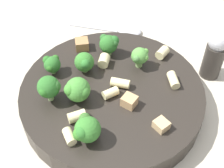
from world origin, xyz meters
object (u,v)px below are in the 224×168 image
at_px(broccoli_floret_6, 109,44).
at_px(rigatoni_4, 104,61).
at_px(rigatoni_2, 69,136).
at_px(rigatoni_6, 77,116).
at_px(broccoli_floret_0, 86,129).
at_px(rigatoni_0, 110,93).
at_px(chicken_chunk_1, 161,125).
at_px(pepper_shaker, 215,55).
at_px(broccoli_floret_3, 140,56).
at_px(rigatoni_5, 120,83).
at_px(rigatoni_3, 162,53).
at_px(broccoli_floret_5, 78,89).
at_px(broccoli_floret_1, 49,88).
at_px(chicken_chunk_0, 129,101).
at_px(chicken_chunk_2, 82,44).
at_px(broccoli_floret_4, 85,62).
at_px(spoon, 120,30).
at_px(pasta_bowl, 112,95).
at_px(rigatoni_1, 173,80).
at_px(broccoli_floret_2, 52,64).

relative_size(broccoli_floret_6, rigatoni_4, 1.76).
relative_size(rigatoni_2, rigatoni_6, 0.95).
xyz_separation_m(broccoli_floret_0, rigatoni_2, (0.02, 0.01, -0.02)).
bearing_deg(rigatoni_0, broccoli_floret_6, -54.02).
height_order(chicken_chunk_1, pepper_shaker, pepper_shaker).
xyz_separation_m(broccoli_floret_3, rigatoni_5, (0.00, 0.06, -0.01)).
bearing_deg(rigatoni_4, pepper_shaker, -140.72).
bearing_deg(rigatoni_3, broccoli_floret_6, 30.11).
bearing_deg(broccoli_floret_5, rigatoni_4, -80.58).
bearing_deg(broccoli_floret_6, broccoli_floret_5, 101.47).
height_order(broccoli_floret_1, rigatoni_3, broccoli_floret_1).
relative_size(chicken_chunk_0, chicken_chunk_2, 0.90).
distance_m(broccoli_floret_4, rigatoni_5, 0.07).
bearing_deg(rigatoni_3, spoon, -25.59).
distance_m(pasta_bowl, broccoli_floret_0, 0.11).
distance_m(broccoli_floret_0, pepper_shaker, 0.27).
relative_size(broccoli_floret_5, rigatoni_4, 1.92).
distance_m(rigatoni_1, rigatoni_3, 0.07).
xyz_separation_m(broccoli_floret_5, rigatoni_5, (-0.04, -0.06, -0.02)).
distance_m(pasta_bowl, chicken_chunk_1, 0.10).
bearing_deg(broccoli_floret_3, rigatoni_0, 89.09).
bearing_deg(rigatoni_6, broccoli_floret_2, -29.54).
height_order(broccoli_floret_3, rigatoni_3, broccoli_floret_3).
distance_m(rigatoni_5, chicken_chunk_0, 0.04).
bearing_deg(rigatoni_5, broccoli_floret_4, 3.36).
xyz_separation_m(broccoli_floret_6, rigatoni_3, (-0.08, -0.05, -0.01)).
xyz_separation_m(broccoli_floret_2, chicken_chunk_0, (-0.14, -0.01, -0.01)).
height_order(rigatoni_5, chicken_chunk_2, chicken_chunk_2).
xyz_separation_m(broccoli_floret_3, broccoli_floret_4, (0.07, 0.06, -0.00)).
bearing_deg(chicken_chunk_0, broccoli_floret_3, -68.80).
bearing_deg(rigatoni_6, rigatoni_0, -102.12).
xyz_separation_m(rigatoni_2, rigatoni_4, (0.05, -0.15, 0.00)).
bearing_deg(broccoli_floret_4, chicken_chunk_1, 169.18).
relative_size(broccoli_floret_2, rigatoni_5, 1.07).
bearing_deg(chicken_chunk_2, rigatoni_0, 148.53).
relative_size(broccoli_floret_0, rigatoni_3, 1.82).
bearing_deg(broccoli_floret_5, broccoli_floret_2, -17.19).
distance_m(rigatoni_3, chicken_chunk_0, 0.13).
distance_m(broccoli_floret_2, broccoli_floret_6, 0.10).
xyz_separation_m(pasta_bowl, rigatoni_3, (-0.03, -0.11, 0.02)).
bearing_deg(broccoli_floret_0, rigatoni_1, -106.37).
height_order(rigatoni_4, chicken_chunk_0, rigatoni_4).
xyz_separation_m(broccoli_floret_0, broccoli_floret_6, (0.08, -0.16, -0.00)).
bearing_deg(pepper_shaker, chicken_chunk_0, 69.26).
height_order(broccoli_floret_0, rigatoni_6, broccoli_floret_0).
bearing_deg(broccoli_floret_0, rigatoni_0, -77.18).
distance_m(rigatoni_0, pepper_shaker, 0.20).
bearing_deg(rigatoni_6, pasta_bowl, -94.72).
bearing_deg(chicken_chunk_2, rigatoni_3, -154.53).
bearing_deg(broccoli_floret_5, chicken_chunk_0, -152.81).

